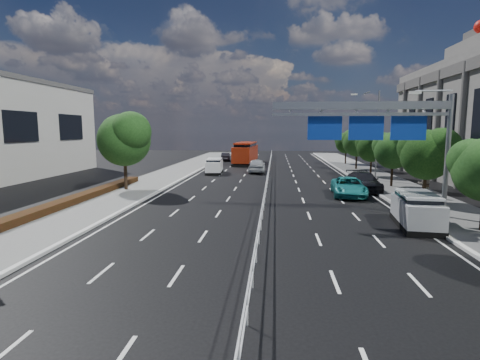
{
  "coord_description": "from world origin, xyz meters",
  "views": [
    {
      "loc": [
        0.68,
        -12.6,
        5.22
      ],
      "look_at": [
        -1.26,
        8.14,
        2.4
      ],
      "focal_mm": 28.0,
      "sensor_mm": 36.0,
      "label": 1
    }
  ],
  "objects_px": {
    "near_car_dark": "(226,157)",
    "silver_minivan": "(417,210)",
    "red_bus": "(246,153)",
    "pedestrian_a": "(426,182)",
    "overhead_gantry": "(380,123)",
    "parked_car_teal": "(349,187)",
    "parked_car_dark": "(364,181)",
    "pedestrian_b": "(425,184)",
    "white_minivan": "(214,166)",
    "near_car_silver": "(257,165)"
  },
  "relations": [
    {
      "from": "red_bus",
      "to": "pedestrian_b",
      "type": "xyz_separation_m",
      "value": [
        15.8,
        -27.92,
        -0.58
      ]
    },
    {
      "from": "overhead_gantry",
      "to": "parked_car_dark",
      "type": "bearing_deg",
      "value": 81.18
    },
    {
      "from": "white_minivan",
      "to": "red_bus",
      "type": "relative_size",
      "value": 0.38
    },
    {
      "from": "silver_minivan",
      "to": "pedestrian_b",
      "type": "distance_m",
      "value": 9.47
    },
    {
      "from": "red_bus",
      "to": "pedestrian_a",
      "type": "xyz_separation_m",
      "value": [
        16.72,
        -25.73,
        -0.69
      ]
    },
    {
      "from": "overhead_gantry",
      "to": "parked_car_teal",
      "type": "distance_m",
      "value": 8.67
    },
    {
      "from": "red_bus",
      "to": "silver_minivan",
      "type": "xyz_separation_m",
      "value": [
        12.1,
        -36.64,
        -0.8
      ]
    },
    {
      "from": "silver_minivan",
      "to": "parked_car_dark",
      "type": "bearing_deg",
      "value": 96.26
    },
    {
      "from": "pedestrian_b",
      "to": "pedestrian_a",
      "type": "bearing_deg",
      "value": -99.86
    },
    {
      "from": "near_car_dark",
      "to": "silver_minivan",
      "type": "bearing_deg",
      "value": 104.93
    },
    {
      "from": "silver_minivan",
      "to": "pedestrian_b",
      "type": "bearing_deg",
      "value": 73.3
    },
    {
      "from": "red_bus",
      "to": "near_car_dark",
      "type": "height_order",
      "value": "red_bus"
    },
    {
      "from": "overhead_gantry",
      "to": "white_minivan",
      "type": "relative_size",
      "value": 2.4
    },
    {
      "from": "white_minivan",
      "to": "red_bus",
      "type": "xyz_separation_m",
      "value": [
        2.71,
        13.23,
        0.82
      ]
    },
    {
      "from": "near_car_dark",
      "to": "parked_car_dark",
      "type": "xyz_separation_m",
      "value": [
        15.9,
        -29.64,
        0.12
      ]
    },
    {
      "from": "red_bus",
      "to": "pedestrian_a",
      "type": "bearing_deg",
      "value": -53.36
    },
    {
      "from": "red_bus",
      "to": "parked_car_dark",
      "type": "distance_m",
      "value": 27.26
    },
    {
      "from": "parked_car_teal",
      "to": "parked_car_dark",
      "type": "distance_m",
      "value": 3.4
    },
    {
      "from": "overhead_gantry",
      "to": "near_car_dark",
      "type": "xyz_separation_m",
      "value": [
        -14.34,
        39.69,
        -4.94
      ]
    },
    {
      "from": "overhead_gantry",
      "to": "red_bus",
      "type": "distance_m",
      "value": 36.25
    },
    {
      "from": "overhead_gantry",
      "to": "pedestrian_b",
      "type": "xyz_separation_m",
      "value": [
        5.25,
        6.54,
        -4.48
      ]
    },
    {
      "from": "white_minivan",
      "to": "pedestrian_b",
      "type": "relative_size",
      "value": 2.16
    },
    {
      "from": "parked_car_dark",
      "to": "white_minivan",
      "type": "bearing_deg",
      "value": 140.82
    },
    {
      "from": "near_car_dark",
      "to": "pedestrian_b",
      "type": "height_order",
      "value": "pedestrian_b"
    },
    {
      "from": "overhead_gantry",
      "to": "silver_minivan",
      "type": "relative_size",
      "value": 2.22
    },
    {
      "from": "white_minivan",
      "to": "pedestrian_b",
      "type": "height_order",
      "value": "pedestrian_b"
    },
    {
      "from": "overhead_gantry",
      "to": "near_car_silver",
      "type": "height_order",
      "value": "overhead_gantry"
    },
    {
      "from": "near_car_silver",
      "to": "pedestrian_a",
      "type": "relative_size",
      "value": 2.85
    },
    {
      "from": "overhead_gantry",
      "to": "white_minivan",
      "type": "bearing_deg",
      "value": 121.98
    },
    {
      "from": "parked_car_dark",
      "to": "pedestrian_a",
      "type": "relative_size",
      "value": 3.09
    },
    {
      "from": "near_car_silver",
      "to": "parked_car_teal",
      "type": "xyz_separation_m",
      "value": [
        8.0,
        -15.71,
        -0.12
      ]
    },
    {
      "from": "overhead_gantry",
      "to": "near_car_dark",
      "type": "distance_m",
      "value": 42.49
    },
    {
      "from": "near_car_silver",
      "to": "near_car_dark",
      "type": "distance_m",
      "value": 17.89
    },
    {
      "from": "pedestrian_a",
      "to": "silver_minivan",
      "type": "bearing_deg",
      "value": 33.82
    },
    {
      "from": "near_car_silver",
      "to": "pedestrian_a",
      "type": "height_order",
      "value": "pedestrian_a"
    },
    {
      "from": "parked_car_dark",
      "to": "pedestrian_b",
      "type": "bearing_deg",
      "value": -45.74
    },
    {
      "from": "parked_car_dark",
      "to": "pedestrian_a",
      "type": "xyz_separation_m",
      "value": [
        4.61,
        -1.33,
        0.23
      ]
    },
    {
      "from": "white_minivan",
      "to": "near_car_dark",
      "type": "bearing_deg",
      "value": 89.31
    },
    {
      "from": "white_minivan",
      "to": "pedestrian_a",
      "type": "height_order",
      "value": "pedestrian_a"
    },
    {
      "from": "red_bus",
      "to": "silver_minivan",
      "type": "bearing_deg",
      "value": -68.08
    },
    {
      "from": "silver_minivan",
      "to": "pedestrian_a",
      "type": "bearing_deg",
      "value": 73.34
    },
    {
      "from": "overhead_gantry",
      "to": "parked_car_teal",
      "type": "bearing_deg",
      "value": 91.92
    },
    {
      "from": "overhead_gantry",
      "to": "near_car_dark",
      "type": "relative_size",
      "value": 2.53
    },
    {
      "from": "overhead_gantry",
      "to": "pedestrian_a",
      "type": "relative_size",
      "value": 5.85
    },
    {
      "from": "near_car_dark",
      "to": "silver_minivan",
      "type": "relative_size",
      "value": 0.88
    },
    {
      "from": "silver_minivan",
      "to": "near_car_silver",
      "type": "bearing_deg",
      "value": 117.61
    },
    {
      "from": "red_bus",
      "to": "pedestrian_b",
      "type": "bearing_deg",
      "value": -56.86
    },
    {
      "from": "silver_minivan",
      "to": "parked_car_teal",
      "type": "relative_size",
      "value": 0.87
    },
    {
      "from": "red_bus",
      "to": "near_car_dark",
      "type": "xyz_separation_m",
      "value": [
        -3.8,
        5.24,
        -1.04
      ]
    },
    {
      "from": "near_car_dark",
      "to": "parked_car_teal",
      "type": "distance_m",
      "value": 35.45
    }
  ]
}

